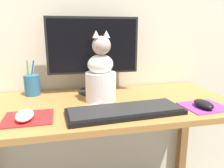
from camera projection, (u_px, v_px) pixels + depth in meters
The scene contains 9 objects.
desk at pixel (100, 125), 1.05m from camera, with size 1.29×0.57×0.71m.
monitor at pixel (94, 51), 1.15m from camera, with size 0.48×0.17×0.40m.
keyboard at pixel (125, 111), 0.89m from camera, with size 0.48×0.20×0.02m.
mousepad_left at pixel (28, 118), 0.84m from camera, with size 0.19×0.16×0.00m.
mousepad_right at pixel (204, 107), 0.97m from camera, with size 0.19×0.17×0.00m.
computer_mouse_left at pixel (25, 115), 0.82m from camera, with size 0.07×0.11×0.03m.
computer_mouse_right at pixel (204, 104), 0.95m from camera, with size 0.06×0.11×0.03m.
cat at pixel (101, 76), 1.03m from camera, with size 0.19×0.23×0.33m.
pen_cup at pixel (32, 85), 1.13m from camera, with size 0.08×0.08×0.18m.
Camera 1 is at (-0.16, -0.96, 1.04)m, focal length 35.00 mm.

